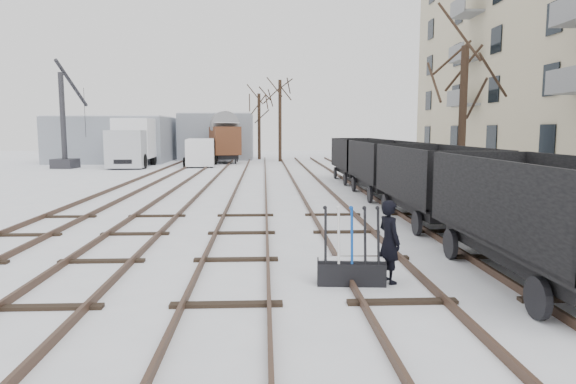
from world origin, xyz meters
The scene contains 17 objects.
ground centered at (0.00, 0.00, 0.00)m, with size 120.00×120.00×0.00m, color white.
tracks centered at (0.00, 13.67, 0.07)m, with size 13.90×52.00×0.16m.
shed_left centered at (-13.00, 36.00, 2.05)m, with size 10.00×8.00×4.10m.
shed_right centered at (-4.00, 40.00, 2.25)m, with size 7.00×6.00×4.50m.
ground_frame centered at (2.31, -1.86, 0.28)m, with size 1.33×0.53×1.49m.
worker centered at (3.06, -1.76, 0.81)m, with size 0.59×0.39×1.62m, color black.
freight_wagon_a centered at (6.00, -1.92, 0.92)m, with size 2.37×5.92×2.42m.
freight_wagon_b centered at (6.00, 4.48, 0.92)m, with size 2.37×5.92×2.42m.
freight_wagon_c centered at (6.00, 10.88, 0.92)m, with size 2.37×5.92×2.42m.
freight_wagon_d centered at (6.00, 17.28, 0.92)m, with size 2.37×5.92×2.42m.
box_van_wagon centered at (-2.80, 33.85, 2.04)m, with size 3.35×4.99×3.49m.
lorry centered at (-9.68, 30.24, 1.95)m, with size 2.92×8.44×3.80m.
panel_van centered at (-4.44, 30.02, 1.13)m, with size 2.53×5.09×2.17m.
crane centered at (-14.45, 28.40, 2.13)m, with size 1.81×4.78×8.08m.
tree_near centered at (8.41, 8.52, 3.07)m, with size 0.30×0.30×6.14m, color black.
tree_far_left centered at (0.18, 38.96, 3.18)m, with size 0.30×0.30×6.36m, color black.
tree_far_right centered at (2.10, 35.51, 3.67)m, with size 0.30×0.30×7.35m, color black.
Camera 1 is at (0.65, -11.38, 2.97)m, focal length 32.00 mm.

